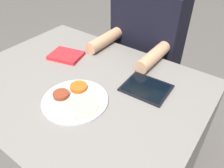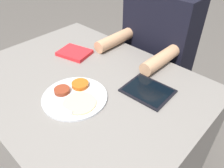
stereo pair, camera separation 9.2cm
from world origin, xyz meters
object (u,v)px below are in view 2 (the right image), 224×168
object	(u,v)px
thali_tray	(75,96)
red_notebook	(75,53)
tablet_device	(148,91)
person_diner	(155,65)

from	to	relation	value
thali_tray	red_notebook	size ratio (longest dim) A/B	1.42
thali_tray	red_notebook	xyz separation A→B (m)	(-0.29, 0.23, 0.00)
thali_tray	tablet_device	size ratio (longest dim) A/B	1.31
person_diner	red_notebook	bearing A→B (deg)	-118.65
red_notebook	person_diner	size ratio (longest dim) A/B	0.16
red_notebook	tablet_device	bearing A→B (deg)	1.96
thali_tray	person_diner	size ratio (longest dim) A/B	0.22
thali_tray	red_notebook	bearing A→B (deg)	141.24
red_notebook	tablet_device	size ratio (longest dim) A/B	0.93
thali_tray	person_diner	bearing A→B (deg)	93.33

